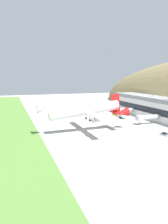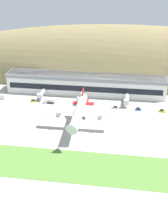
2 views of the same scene
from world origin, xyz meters
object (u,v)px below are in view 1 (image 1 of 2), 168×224
at_px(fuel_truck, 121,116).
at_px(traffic_cone_1, 103,120).
at_px(traffic_cone_0, 161,138).
at_px(jetway_1, 147,117).
at_px(cargo_airplane, 87,110).
at_px(jetway_0, 125,110).
at_px(box_truck, 102,108).
at_px(service_car_1, 114,114).
at_px(service_car_2, 164,134).

distance_m(fuel_truck, traffic_cone_1, 13.72).
bearing_deg(fuel_truck, traffic_cone_0, -7.14).
xyz_separation_m(jetway_1, traffic_cone_0, (26.56, -11.12, -3.71)).
relative_size(cargo_airplane, fuel_truck, 6.77).
bearing_deg(jetway_1, jetway_0, 177.22).
bearing_deg(traffic_cone_1, jetway_0, 113.67).
bearing_deg(traffic_cone_1, fuel_truck, 97.49).
bearing_deg(box_truck, traffic_cone_0, -5.63).
bearing_deg(cargo_airplane, traffic_cone_1, 140.35).
bearing_deg(traffic_cone_0, service_car_1, 173.48).
distance_m(service_car_1, traffic_cone_0, 58.60).
bearing_deg(jetway_1, traffic_cone_0, -22.73).
bearing_deg(cargo_airplane, service_car_1, 137.22).
distance_m(box_truck, traffic_cone_1, 40.28).
height_order(cargo_airplane, fuel_truck, cargo_airplane).
bearing_deg(jetway_1, service_car_2, -16.29).
bearing_deg(jetway_0, jetway_1, -2.78).
height_order(cargo_airplane, traffic_cone_1, cargo_airplane).
xyz_separation_m(service_car_2, fuel_truck, (-43.68, 1.56, 0.89)).
bearing_deg(service_car_1, jetway_0, 54.37).
distance_m(cargo_airplane, service_car_2, 37.86).
relative_size(jetway_1, service_car_2, 3.47).
height_order(service_car_2, traffic_cone_0, service_car_2).
height_order(box_truck, traffic_cone_0, box_truck).
bearing_deg(box_truck, service_car_2, -2.74).
height_order(jetway_1, box_truck, jetway_1).
bearing_deg(jetway_1, service_car_1, -171.96).
bearing_deg(service_car_1, cargo_airplane, -42.78).
bearing_deg(cargo_airplane, jetway_0, 129.28).
bearing_deg(fuel_truck, box_truck, 176.39).
distance_m(jetway_1, traffic_cone_0, 29.03).
height_order(jetway_0, traffic_cone_1, jetway_0).
bearing_deg(jetway_1, cargo_airplane, -82.57).
bearing_deg(traffic_cone_1, box_truck, 156.94).
xyz_separation_m(box_truck, traffic_cone_1, (37.05, -15.77, -1.27)).
bearing_deg(service_car_2, box_truck, 177.26).
bearing_deg(traffic_cone_0, service_car_2, 127.61).
distance_m(traffic_cone_0, traffic_cone_1, 45.88).
height_order(box_truck, traffic_cone_1, box_truck).
height_order(jetway_1, cargo_airplane, cargo_airplane).
relative_size(service_car_1, traffic_cone_1, 7.18).
relative_size(service_car_2, fuel_truck, 0.63).
bearing_deg(jetway_0, fuel_truck, -43.02).
bearing_deg(service_car_2, service_car_1, 177.59).
distance_m(service_car_2, fuel_truck, 43.71).
xyz_separation_m(cargo_airplane, service_car_2, (18.21, 31.62, -10.08)).
bearing_deg(jetway_0, traffic_cone_0, -12.98).
relative_size(jetway_1, service_car_1, 3.62).
bearing_deg(jetway_1, box_truck, -176.91).
xyz_separation_m(traffic_cone_0, traffic_cone_1, (-45.24, -7.65, 0.00)).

